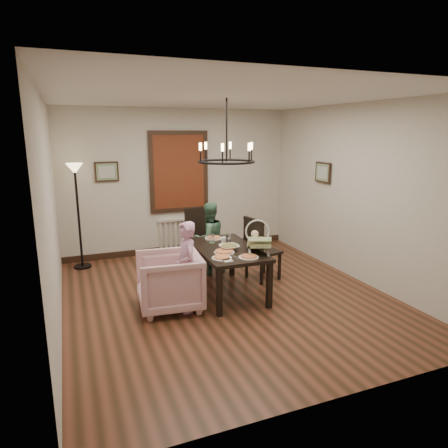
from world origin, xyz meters
TOP-DOWN VIEW (x-y plane):
  - room_shell at (0.00, 0.37)m, footprint 4.51×5.00m
  - dining_table at (0.05, 0.13)m, footprint 0.87×1.51m
  - chair_far at (0.07, 1.26)m, footprint 0.55×0.55m
  - chair_right at (0.83, 0.46)m, footprint 0.56×0.56m
  - armchair at (-0.87, -0.07)m, footprint 0.93×0.91m
  - elderly_woman at (-0.67, -0.22)m, footprint 0.25×0.37m
  - seated_man at (0.10, 1.04)m, footprint 0.56×0.47m
  - baby_bouncer at (0.37, -0.26)m, footprint 0.52×0.59m
  - salad_bowl at (0.05, 0.02)m, footprint 0.34×0.34m
  - pizza_platter at (-0.08, -0.11)m, footprint 0.29×0.29m
  - drinking_glass at (0.16, 0.32)m, footprint 0.08×0.08m
  - window_blinds at (0.00, 2.46)m, footprint 1.00×0.03m
  - radiator at (0.00, 2.48)m, footprint 0.92×0.12m
  - picture_back at (-1.35, 2.47)m, footprint 0.42×0.03m
  - picture_right at (2.21, 0.90)m, footprint 0.03×0.42m
  - floor_lamp at (-1.90, 2.15)m, footprint 0.30×0.30m
  - chandelier at (0.05, 0.13)m, footprint 0.80×0.80m

SIDE VIEW (x-z plane):
  - radiator at x=0.00m, z-range 0.04..0.66m
  - armchair at x=-0.87m, z-range 0.00..0.77m
  - seated_man at x=0.10m, z-range 0.00..1.01m
  - elderly_woman at x=-0.67m, z-range 0.00..1.02m
  - chair_right at x=0.83m, z-range 0.00..1.05m
  - chair_far at x=0.07m, z-range 0.00..1.09m
  - dining_table at x=0.05m, z-range 0.27..0.97m
  - pizza_platter at x=-0.08m, z-range 0.70..0.74m
  - salad_bowl at x=0.05m, z-range 0.70..0.78m
  - drinking_glass at x=0.16m, z-range 0.70..0.86m
  - baby_bouncer at x=0.37m, z-range 0.70..1.02m
  - floor_lamp at x=-1.90m, z-range 0.00..1.80m
  - room_shell at x=0.00m, z-range -0.01..2.80m
  - window_blinds at x=0.00m, z-range 0.90..2.30m
  - picture_back at x=-1.35m, z-range 1.47..1.83m
  - picture_right at x=2.21m, z-range 1.47..1.83m
  - chandelier at x=0.05m, z-range 1.93..1.97m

